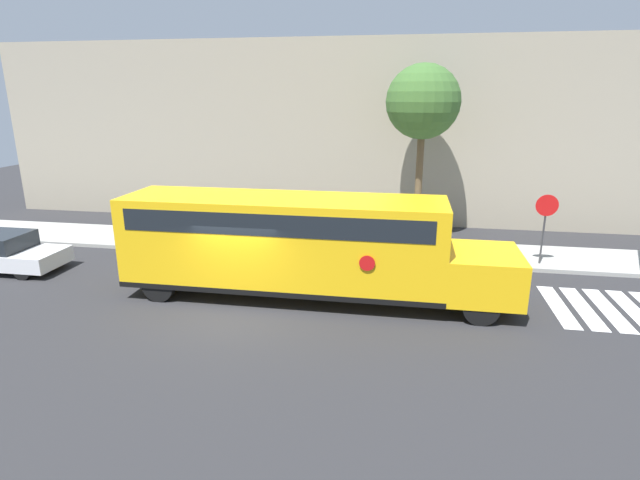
# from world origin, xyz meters

# --- Properties ---
(ground_plane) EXTENTS (60.00, 60.00, 0.00)m
(ground_plane) POSITION_xyz_m (0.00, 0.00, 0.00)
(ground_plane) COLOR #28282B
(sidewalk_strip) EXTENTS (44.00, 3.00, 0.15)m
(sidewalk_strip) POSITION_xyz_m (0.00, 6.50, 0.07)
(sidewalk_strip) COLOR #9E9E99
(sidewalk_strip) RESTS_ON ground
(building_backdrop) EXTENTS (32.00, 4.00, 8.65)m
(building_backdrop) POSITION_xyz_m (0.00, 13.00, 4.33)
(building_backdrop) COLOR #9E937F
(building_backdrop) RESTS_ON ground
(crosswalk_stripes) EXTENTS (3.30, 3.20, 0.01)m
(crosswalk_stripes) POSITION_xyz_m (10.84, 2.00, 0.00)
(crosswalk_stripes) COLOR white
(crosswalk_stripes) RESTS_ON ground
(school_bus) EXTENTS (11.88, 2.57, 3.15)m
(school_bus) POSITION_xyz_m (1.59, 1.42, 1.80)
(school_bus) COLOR yellow
(school_bus) RESTS_ON ground
(stop_sign) EXTENTS (0.78, 0.10, 2.72)m
(stop_sign) POSITION_xyz_m (9.73, 5.60, 1.84)
(stop_sign) COLOR #38383A
(stop_sign) RESTS_ON ground
(tree_near_sidewalk) EXTENTS (3.06, 3.06, 7.36)m
(tree_near_sidewalk) POSITION_xyz_m (5.28, 8.75, 5.78)
(tree_near_sidewalk) COLOR brown
(tree_near_sidewalk) RESTS_ON ground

